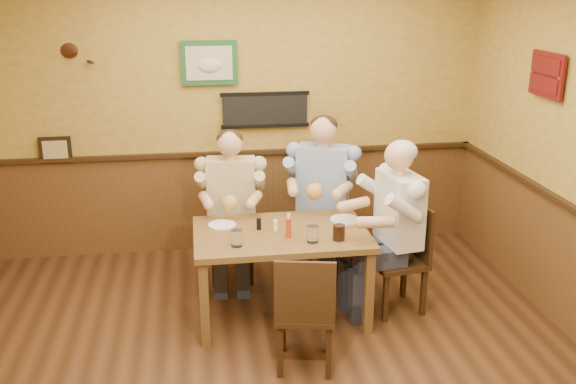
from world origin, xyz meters
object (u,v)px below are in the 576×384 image
(dining_table, at_px, (281,242))
(pepper_shaker, at_px, (259,224))
(diner_blue_polo, at_px, (322,204))
(water_glass_left, at_px, (237,238))
(diner_white_elder, at_px, (398,237))
(chair_back_left, at_px, (232,233))
(water_glass_mid, at_px, (313,234))
(cola_tumbler, at_px, (339,233))
(chair_back_right, at_px, (322,224))
(chair_near_side, at_px, (305,309))
(diner_tan_shirt, at_px, (232,214))
(hot_sauce_bottle, at_px, (288,227))
(salt_shaker, at_px, (276,225))
(chair_right_end, at_px, (397,259))

(dining_table, xyz_separation_m, pepper_shaker, (-0.17, 0.07, 0.14))
(diner_blue_polo, xyz_separation_m, water_glass_left, (-0.87, -1.02, 0.13))
(diner_white_elder, bearing_deg, chair_back_left, -130.88)
(water_glass_mid, bearing_deg, cola_tumbler, 3.56)
(chair_back_right, height_order, diner_blue_polo, diner_blue_polo)
(chair_back_right, height_order, chair_near_side, chair_back_right)
(diner_blue_polo, bearing_deg, diner_tan_shirt, -158.45)
(chair_back_left, bearing_deg, hot_sauce_bottle, -60.86)
(diner_tan_shirt, distance_m, water_glass_mid, 1.17)
(hot_sauce_bottle, bearing_deg, salt_shaker, 117.51)
(diner_blue_polo, height_order, water_glass_mid, diner_blue_polo)
(dining_table, bearing_deg, hot_sauce_bottle, -72.15)
(chair_back_left, xyz_separation_m, chair_near_side, (0.42, -1.51, 0.00))
(dining_table, distance_m, chair_back_right, 0.94)
(dining_table, relative_size, diner_white_elder, 1.05)
(chair_near_side, xyz_separation_m, salt_shaker, (-0.11, 0.78, 0.34))
(diner_tan_shirt, bearing_deg, pepper_shaker, -70.16)
(chair_near_side, bearing_deg, dining_table, -72.91)
(chair_back_left, bearing_deg, chair_back_right, 6.61)
(chair_near_side, distance_m, salt_shaker, 0.86)
(salt_shaker, bearing_deg, dining_table, -34.02)
(diner_blue_polo, distance_m, pepper_shaker, 0.98)
(salt_shaker, height_order, pepper_shaker, pepper_shaker)
(water_glass_mid, bearing_deg, chair_back_right, 74.32)
(chair_right_end, distance_m, pepper_shaker, 1.19)
(chair_back_right, xyz_separation_m, diner_tan_shirt, (-0.85, -0.02, 0.16))
(dining_table, relative_size, salt_shaker, 15.43)
(pepper_shaker, bearing_deg, water_glass_mid, -40.07)
(water_glass_left, bearing_deg, chair_right_end, 8.32)
(chair_back_right, xyz_separation_m, pepper_shaker, (-0.67, -0.71, 0.32))
(cola_tumbler, bearing_deg, dining_table, 150.48)
(chair_right_end, bearing_deg, diner_blue_polo, -159.75)
(cola_tumbler, bearing_deg, salt_shaker, 150.07)
(chair_right_end, bearing_deg, water_glass_mid, -84.17)
(diner_tan_shirt, height_order, cola_tumbler, diner_tan_shirt)
(cola_tumbler, bearing_deg, chair_right_end, 19.35)
(chair_back_right, bearing_deg, water_glass_mid, -85.22)
(cola_tumbler, relative_size, pepper_shaker, 1.29)
(dining_table, height_order, cola_tumbler, cola_tumbler)
(diner_blue_polo, bearing_deg, chair_near_side, -85.23)
(hot_sauce_bottle, distance_m, pepper_shaker, 0.30)
(water_glass_mid, xyz_separation_m, hot_sauce_bottle, (-0.17, 0.12, 0.02))
(chair_back_left, distance_m, hot_sauce_bottle, 1.05)
(salt_shaker, xyz_separation_m, pepper_shaker, (-0.13, 0.04, 0.00))
(diner_white_elder, bearing_deg, chair_right_end, 0.00)
(chair_back_right, distance_m, salt_shaker, 0.98)
(chair_back_left, height_order, chair_right_end, chair_right_end)
(chair_right_end, bearing_deg, dining_table, -102.10)
(diner_blue_polo, xyz_separation_m, pepper_shaker, (-0.67, -0.71, 0.11))
(chair_back_right, height_order, water_glass_left, chair_back_right)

